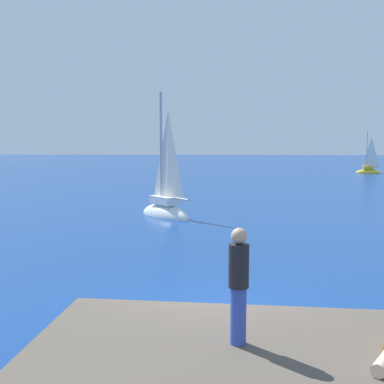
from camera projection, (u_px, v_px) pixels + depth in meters
The scene contains 7 objects.
ground_plane at pixel (217, 313), 10.26m from camera, with size 160.00×160.00×0.00m, color navy.
shore_ledge at pixel (303, 383), 6.62m from camera, with size 7.47×3.98×0.71m, color brown.
boulder_seaward at pixel (184, 335), 9.13m from camera, with size 1.28×1.03×0.71m, color brown.
boulder_inland at pixel (189, 341), 8.86m from camera, with size 0.96×0.77×0.53m, color #4C4A3E.
sailboat_near at pixel (165, 209), 22.32m from camera, with size 2.83×3.08×5.95m.
sailboat_far at pixel (369, 171), 47.18m from camera, with size 2.33×1.15×4.25m.
person_standing at pixel (239, 283), 6.92m from camera, with size 0.28×0.28×1.62m.
Camera 1 is at (-0.14, -9.93, 3.58)m, focal length 47.63 mm.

